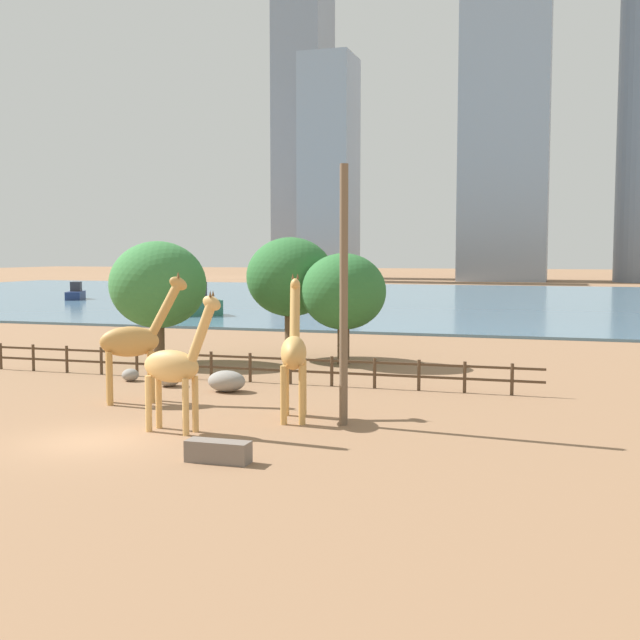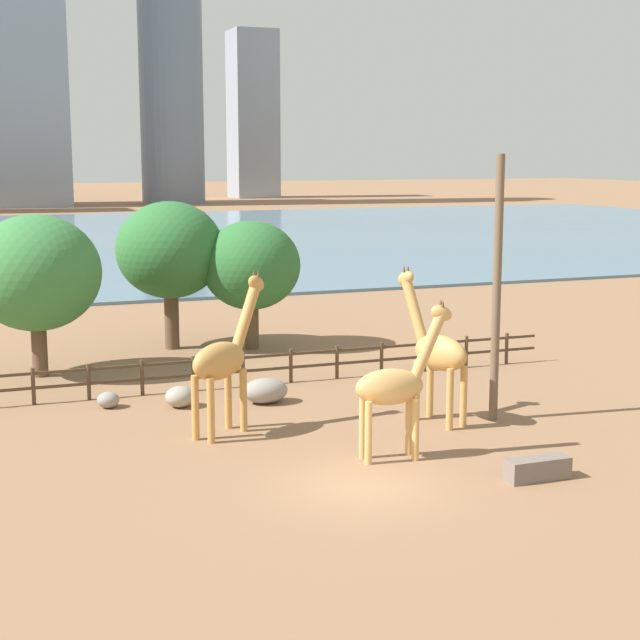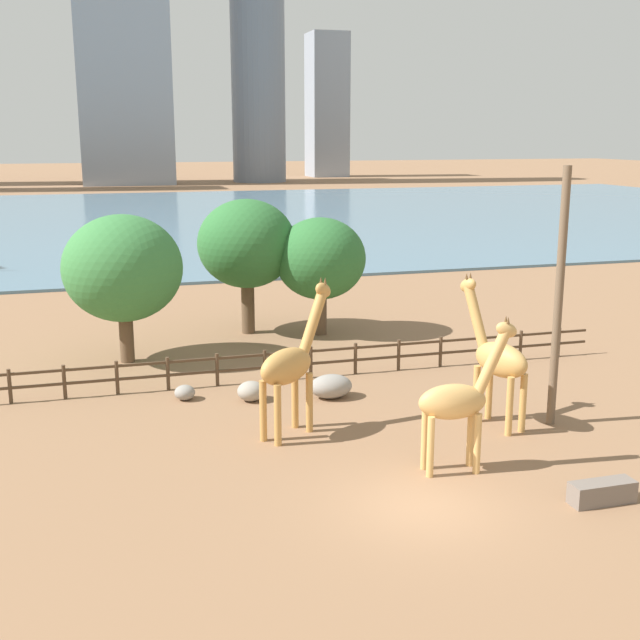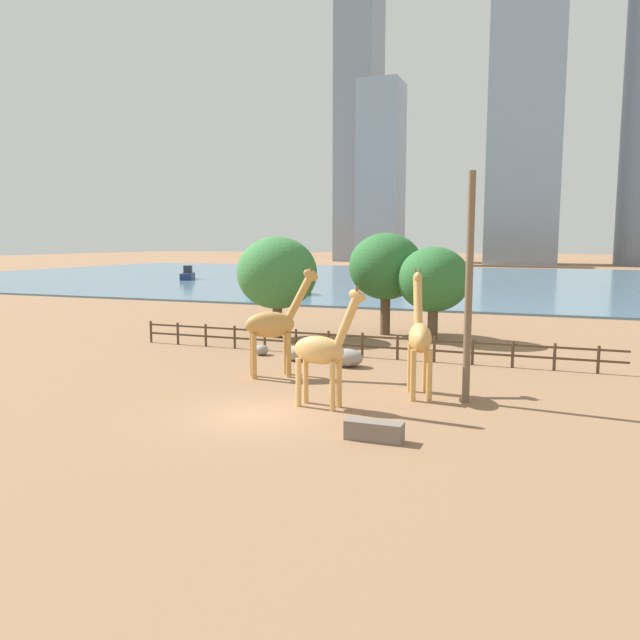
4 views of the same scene
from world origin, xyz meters
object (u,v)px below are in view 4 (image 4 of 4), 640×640
boat_ferry (280,285)px  boat_sailboat (188,275)px  giraffe_companion (274,324)px  giraffe_young (323,350)px  boulder_small (296,354)px  tree_center_broad (277,273)px  feeding_trough (374,431)px  boulder_by_pole (261,350)px  tree_left_large (386,267)px  utility_pole (469,289)px  boulder_near_fence (347,358)px  tree_right_tall (434,280)px  giraffe_tall (420,337)px

boat_ferry → boat_sailboat: (-24.19, 19.28, -0.32)m
giraffe_companion → giraffe_young: (3.90, -4.19, -0.23)m
giraffe_companion → boulder_small: (-0.57, 3.73, -2.01)m
boulder_small → tree_center_broad: size_ratio=0.16×
feeding_trough → boulder_by_pole: bearing=129.4°
tree_left_large → boulder_small: bearing=-100.8°
giraffe_companion → tree_left_large: 14.26m
tree_left_large → boat_ferry: 29.37m
utility_pole → boulder_near_fence: 8.84m
giraffe_young → boulder_by_pole: size_ratio=6.02×
boulder_small → boat_sailboat: 66.20m
boulder_near_fence → tree_right_tall: (2.38, 9.53, 3.30)m
utility_pole → boulder_small: bearing=150.5°
giraffe_companion → boulder_near_fence: giraffe_companion is taller
giraffe_tall → tree_center_broad: tree_center_broad is taller
boat_sailboat → boat_ferry: bearing=26.2°
feeding_trough → boat_ferry: 50.01m
boulder_by_pole → tree_center_broad: size_ratio=0.12×
boulder_small → tree_right_tall: (5.32, 9.03, 3.37)m
boulder_by_pole → boat_sailboat: bearing=126.2°
boulder_by_pole → feeding_trough: (9.64, -11.73, 0.02)m
giraffe_tall → giraffe_companion: bearing=64.1°
tree_right_tall → tree_center_broad: bearing=-165.8°
boulder_by_pole → boulder_near_fence: bearing=-13.7°
utility_pole → boulder_by_pole: utility_pole is taller
giraffe_tall → tree_left_large: tree_left_large is taller
giraffe_companion → giraffe_young: 5.73m
giraffe_companion → boulder_small: giraffe_companion is taller
feeding_trough → boat_sailboat: bearing=126.9°
tree_center_broad → tree_right_tall: bearing=14.2°
utility_pole → tree_right_tall: (-3.98, 14.28, -0.59)m
giraffe_companion → tree_center_broad: bearing=79.4°
boulder_near_fence → boulder_by_pole: bearing=166.3°
utility_pole → tree_right_tall: size_ratio=1.51×
boulder_near_fence → tree_right_tall: bearing=76.0°
giraffe_tall → tree_left_large: (-5.43, 15.13, 2.07)m
boulder_small → boat_ferry: size_ratio=0.15×
feeding_trough → boat_sailboat: size_ratio=0.36×
giraffe_young → tree_center_broad: bearing=126.8°
boulder_small → tree_left_large: size_ratio=0.15×
utility_pole → feeding_trough: (-2.00, -5.69, -4.03)m
boulder_small → boulder_near_fence: bearing=-9.6°
utility_pole → feeding_trough: utility_pole is taller
feeding_trough → giraffe_young: bearing=133.2°
tree_left_large → boulder_by_pole: bearing=-114.3°
boulder_small → tree_center_broad: 8.65m
giraffe_companion → feeding_trough: giraffe_companion is taller
giraffe_young → boulder_near_fence: size_ratio=2.86×
giraffe_companion → boat_sailboat: size_ratio=0.99×
tree_right_tall → boulder_by_pole: bearing=-132.9°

